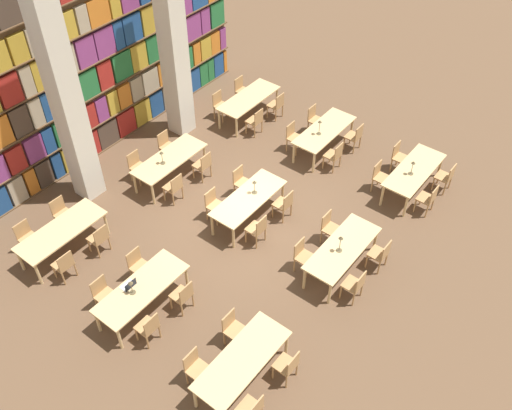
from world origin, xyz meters
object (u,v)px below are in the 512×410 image
(chair_19, at_px, (241,181))
(reading_table_5, at_px, (324,132))
(reading_table_2, at_px, (414,172))
(chair_17, at_px, (214,204))
(chair_13, at_px, (104,294))
(desk_lamp_2, at_px, (131,285))
(chair_26, at_px, (99,238))
(chair_15, at_px, (138,265))
(reading_table_7, at_px, (170,160))
(chair_14, at_px, (183,295))
(chair_27, at_px, (62,213))
(desk_lamp_0, at_px, (340,241))
(chair_35, at_px, (242,90))
(chair_20, at_px, (334,155))
(chair_22, at_px, (355,136))
(chair_31, at_px, (167,145))
(chair_18, at_px, (284,204))
(chair_21, at_px, (294,136))
(chair_7, at_px, (330,227))
(chair_3, at_px, (233,328))
(reading_table_3, at_px, (142,290))
(desk_lamp_1, at_px, (413,166))
(chair_23, at_px, (315,119))
(chair_9, at_px, (380,176))
(chair_29, at_px, (137,166))
(chair_11, at_px, (399,156))
(reading_table_6, at_px, (61,232))
(chair_4, at_px, (355,285))
(chair_2, at_px, (288,365))
(chair_6, at_px, (380,254))
(chair_5, at_px, (303,255))
(chair_16, at_px, (258,229))
(chair_12, at_px, (149,327))
(chair_1, at_px, (196,367))
(desk_lamp_3, at_px, (254,185))
(chair_10, at_px, (446,177))
(chair_28, at_px, (174,187))
(pillar_left, at_px, (66,100))
(desk_lamp_4, at_px, (320,125))
(chair_30, at_px, (203,165))
(reading_table_4, at_px, (248,200))
(chair_32, at_px, (256,121))
(chair_0, at_px, (252,409))
(reading_table_8, at_px, (249,100))
(desk_lamp_5, at_px, (162,155))
(chair_24, at_px, (64,264))

(chair_19, distance_m, reading_table_5, 3.11)
(reading_table_2, height_order, chair_17, chair_17)
(reading_table_2, xyz_separation_m, chair_13, (-7.83, 3.61, -0.18))
(desk_lamp_2, bearing_deg, chair_26, 69.81)
(chair_15, distance_m, reading_table_7, 3.62)
(chair_14, bearing_deg, chair_27, 89.96)
(desk_lamp_0, xyz_separation_m, chair_35, (4.21, 6.33, -0.58))
(chair_20, xyz_separation_m, chair_22, (1.12, 0.00, 0.00))
(chair_31, bearing_deg, chair_18, 91.59)
(chair_21, relative_size, chair_31, 1.00)
(chair_7, height_order, reading_table_2, chair_7)
(chair_3, distance_m, reading_table_3, 2.22)
(chair_13, xyz_separation_m, reading_table_5, (7.84, -0.72, 0.18))
(desk_lamp_1, distance_m, chair_23, 3.74)
(reading_table_2, height_order, chair_9, chair_9)
(chair_21, bearing_deg, chair_29, -35.14)
(chair_11, relative_size, reading_table_6, 0.40)
(chair_4, distance_m, chair_21, 5.61)
(chair_2, distance_m, chair_6, 3.75)
(chair_5, xyz_separation_m, chair_31, (1.03, 5.50, 0.00))
(reading_table_3, height_order, chair_18, chair_18)
(chair_16, relative_size, chair_22, 1.00)
(chair_26, height_order, chair_31, same)
(chair_12, distance_m, chair_13, 1.42)
(chair_1, xyz_separation_m, desk_lamp_3, (4.53, 2.07, 0.54))
(chair_11, bearing_deg, chair_5, -0.50)
(desk_lamp_3, bearing_deg, chair_10, -41.98)
(chair_19, xyz_separation_m, reading_table_5, (3.04, -0.66, 0.18))
(chair_16, height_order, chair_28, same)
(chair_10, relative_size, chair_17, 1.00)
(chair_10, xyz_separation_m, chair_11, (0.00, 1.42, 0.00))
(pillar_left, distance_m, desk_lamp_4, 6.88)
(chair_1, bearing_deg, chair_30, -139.54)
(chair_11, bearing_deg, reading_table_4, -27.08)
(reading_table_3, xyz_separation_m, reading_table_4, (3.70, -0.05, 0.00))
(desk_lamp_2, distance_m, chair_20, 7.05)
(chair_31, bearing_deg, pillar_left, -16.15)
(reading_table_3, relative_size, chair_14, 2.49)
(chair_4, height_order, chair_18, same)
(chair_10, height_order, desk_lamp_1, desk_lamp_1)
(chair_22, bearing_deg, pillar_left, 142.01)
(reading_table_6, bearing_deg, chair_32, -6.16)
(chair_13, height_order, chair_17, same)
(chair_0, relative_size, chair_19, 1.00)
(reading_table_7, height_order, chair_28, chair_28)
(chair_35, bearing_deg, chair_17, 31.46)
(chair_10, relative_size, reading_table_5, 0.40)
(chair_12, xyz_separation_m, reading_table_8, (7.79, 3.49, 0.18))
(desk_lamp_5, bearing_deg, chair_24, -171.95)
(reading_table_3, height_order, chair_15, chair_15)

